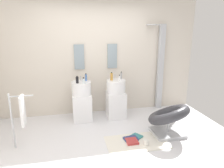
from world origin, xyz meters
TOP-DOWN VIEW (x-y plane):
  - ground_plane at (0.00, 0.00)m, footprint 4.80×3.60m
  - rear_partition at (0.00, 1.65)m, footprint 4.80×0.10m
  - pedestal_sink_left at (-0.38, 1.19)m, footprint 0.41×0.41m
  - pedestal_sink_right at (0.38, 1.19)m, footprint 0.41×0.41m
  - vanity_mirror_left at (-0.38, 1.58)m, footprint 0.22×0.03m
  - vanity_mirror_right at (0.38, 1.58)m, footprint 0.22×0.03m
  - shower_column at (1.55, 1.53)m, footprint 0.49×0.24m
  - lounge_chair at (1.15, 0.20)m, footprint 1.10×1.10m
  - towel_rack at (-1.41, 0.31)m, footprint 0.37×0.22m
  - area_rug at (0.48, 0.04)m, footprint 1.07×0.61m
  - magazine_teal at (0.51, 0.18)m, footprint 0.30×0.29m
  - magazine_red at (0.40, 0.05)m, footprint 0.20×0.22m
  - magazine_navy at (0.40, 0.14)m, footprint 0.26×0.20m
  - coffee_mug at (0.61, -0.07)m, footprint 0.09×0.09m
  - soap_bottle_black at (-0.46, 1.10)m, footprint 0.06×0.06m
  - soap_bottle_amber at (0.28, 1.20)m, footprint 0.05×0.05m
  - soap_bottle_blue at (-0.27, 1.27)m, footprint 0.05×0.05m
  - soap_bottle_grey at (0.51, 1.26)m, footprint 0.04×0.04m
  - soap_bottle_clear at (-0.33, 1.05)m, footprint 0.05×0.05m
  - soap_bottle_white at (0.42, 1.06)m, footprint 0.04×0.04m

SIDE VIEW (x-z plane):
  - ground_plane at x=0.00m, z-range -0.04..0.00m
  - area_rug at x=0.48m, z-range 0.00..0.01m
  - magazine_teal at x=0.51m, z-range 0.01..0.03m
  - magazine_navy at x=0.40m, z-range 0.01..0.04m
  - magazine_red at x=0.40m, z-range 0.01..0.04m
  - coffee_mug at x=0.61m, z-range 0.01..0.10m
  - lounge_chair at x=1.15m, z-range 0.03..0.67m
  - pedestal_sink_left at x=-0.38m, z-range -0.04..0.92m
  - pedestal_sink_right at x=0.38m, z-range -0.04..0.92m
  - towel_rack at x=-1.41m, z-range 0.15..1.10m
  - soap_bottle_clear at x=-0.33m, z-range 0.85..0.98m
  - soap_bottle_white at x=0.42m, z-range 0.85..1.00m
  - soap_bottle_black at x=-0.46m, z-range 0.85..1.00m
  - soap_bottle_blue at x=-0.27m, z-range 0.85..1.02m
  - soap_bottle_grey at x=0.51m, z-range 0.85..1.02m
  - soap_bottle_amber at x=0.28m, z-range 0.85..1.03m
  - shower_column at x=1.55m, z-range 0.05..2.10m
  - rear_partition at x=0.00m, z-range 0.00..2.60m
  - vanity_mirror_left at x=-0.38m, z-range 1.06..1.61m
  - vanity_mirror_right at x=0.38m, z-range 1.06..1.61m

